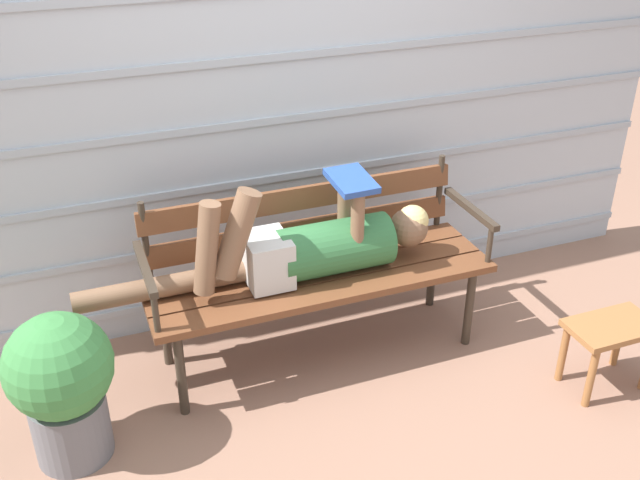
{
  "coord_description": "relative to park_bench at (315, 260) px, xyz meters",
  "views": [
    {
      "loc": [
        -1.08,
        -2.64,
        2.31
      ],
      "look_at": [
        0.0,
        0.17,
        0.65
      ],
      "focal_mm": 41.31,
      "sensor_mm": 36.0,
      "label": 1
    }
  ],
  "objects": [
    {
      "name": "ground_plane",
      "position": [
        0.0,
        -0.24,
        -0.51
      ],
      "size": [
        12.0,
        12.0,
        0.0
      ],
      "primitive_type": "plane",
      "color": "#936B56"
    },
    {
      "name": "house_siding",
      "position": [
        0.0,
        0.46,
        0.73
      ],
      "size": [
        4.42,
        0.08,
        2.48
      ],
      "color": "#B2BCC6",
      "rests_on": "ground"
    },
    {
      "name": "park_bench",
      "position": [
        0.0,
        0.0,
        0.0
      ],
      "size": [
        1.67,
        0.51,
        0.87
      ],
      "color": "brown",
      "rests_on": "ground"
    },
    {
      "name": "reclining_person",
      "position": [
        -0.06,
        -0.07,
        0.12
      ],
      "size": [
        1.69,
        0.26,
        0.53
      ],
      "color": "#33703D"
    },
    {
      "name": "footstool",
      "position": [
        1.17,
        -0.78,
        -0.24
      ],
      "size": [
        0.41,
        0.25,
        0.35
      ],
      "color": "#9E6638",
      "rests_on": "ground"
    },
    {
      "name": "potted_plant",
      "position": [
        -1.22,
        -0.34,
        -0.13
      ],
      "size": [
        0.44,
        0.44,
        0.68
      ],
      "color": "slate",
      "rests_on": "ground"
    }
  ]
}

